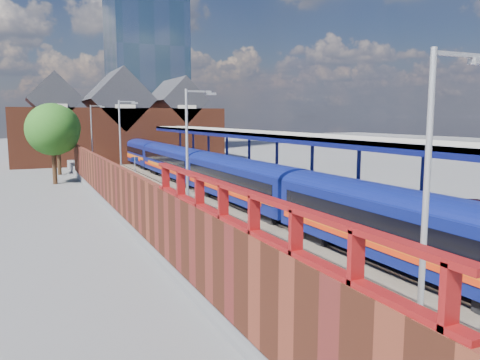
{
  "coord_description": "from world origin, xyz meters",
  "views": [
    {
      "loc": [
        -13.32,
        -14.35,
        6.75
      ],
      "look_at": [
        -0.37,
        13.43,
        2.6
      ],
      "focal_mm": 35.0,
      "sensor_mm": 36.0,
      "label": 1
    }
  ],
  "objects_px": {
    "train": "(203,168)",
    "lamp_post_d": "(93,133)",
    "lamp_post_b": "(190,155)",
    "parked_car_blue": "(301,178)",
    "lamp_post_a": "(431,210)",
    "lamp_post_c": "(122,140)",
    "parked_car_red": "(477,211)",
    "parked_car_silver": "(476,220)",
    "platform_sign": "(135,166)",
    "parked_car_dark": "(376,199)"
  },
  "relations": [
    {
      "from": "platform_sign",
      "to": "parked_car_dark",
      "type": "bearing_deg",
      "value": -54.09
    },
    {
      "from": "train",
      "to": "platform_sign",
      "type": "height_order",
      "value": "platform_sign"
    },
    {
      "from": "lamp_post_d",
      "to": "train",
      "type": "bearing_deg",
      "value": -57.92
    },
    {
      "from": "lamp_post_a",
      "to": "parked_car_red",
      "type": "distance_m",
      "value": 18.46
    },
    {
      "from": "parked_car_dark",
      "to": "parked_car_blue",
      "type": "height_order",
      "value": "parked_car_dark"
    },
    {
      "from": "train",
      "to": "parked_car_red",
      "type": "distance_m",
      "value": 24.04
    },
    {
      "from": "train",
      "to": "lamp_post_a",
      "type": "bearing_deg",
      "value": -103.21
    },
    {
      "from": "lamp_post_c",
      "to": "parked_car_silver",
      "type": "relative_size",
      "value": 1.83
    },
    {
      "from": "parked_car_red",
      "to": "parked_car_dark",
      "type": "distance_m",
      "value": 5.93
    },
    {
      "from": "train",
      "to": "lamp_post_a",
      "type": "xyz_separation_m",
      "value": [
        -7.86,
        -33.47,
        2.87
      ]
    },
    {
      "from": "lamp_post_a",
      "to": "platform_sign",
      "type": "height_order",
      "value": "lamp_post_a"
    },
    {
      "from": "train",
      "to": "lamp_post_c",
      "type": "xyz_separation_m",
      "value": [
        -7.86,
        -3.47,
        2.87
      ]
    },
    {
      "from": "lamp_post_b",
      "to": "lamp_post_d",
      "type": "relative_size",
      "value": 1.0
    },
    {
      "from": "lamp_post_a",
      "to": "lamp_post_c",
      "type": "bearing_deg",
      "value": 90.0
    },
    {
      "from": "lamp_post_a",
      "to": "lamp_post_d",
      "type": "height_order",
      "value": "same"
    },
    {
      "from": "platform_sign",
      "to": "lamp_post_c",
      "type": "bearing_deg",
      "value": -124.26
    },
    {
      "from": "parked_car_silver",
      "to": "lamp_post_d",
      "type": "bearing_deg",
      "value": 38.65
    },
    {
      "from": "lamp_post_b",
      "to": "parked_car_silver",
      "type": "height_order",
      "value": "lamp_post_b"
    },
    {
      "from": "lamp_post_c",
      "to": "parked_car_dark",
      "type": "relative_size",
      "value": 1.54
    },
    {
      "from": "lamp_post_a",
      "to": "lamp_post_b",
      "type": "distance_m",
      "value": 14.0
    },
    {
      "from": "train",
      "to": "lamp_post_a",
      "type": "relative_size",
      "value": 9.42
    },
    {
      "from": "lamp_post_c",
      "to": "parked_car_dark",
      "type": "distance_m",
      "value": 19.27
    },
    {
      "from": "lamp_post_b",
      "to": "lamp_post_d",
      "type": "xyz_separation_m",
      "value": [
        0.0,
        32.0,
        0.0
      ]
    },
    {
      "from": "lamp_post_b",
      "to": "parked_car_red",
      "type": "distance_m",
      "value": 15.61
    },
    {
      "from": "lamp_post_b",
      "to": "parked_car_dark",
      "type": "relative_size",
      "value": 1.54
    },
    {
      "from": "lamp_post_a",
      "to": "lamp_post_b",
      "type": "height_order",
      "value": "same"
    },
    {
      "from": "train",
      "to": "parked_car_silver",
      "type": "distance_m",
      "value": 24.68
    },
    {
      "from": "parked_car_silver",
      "to": "parked_car_blue",
      "type": "bearing_deg",
      "value": 15.2
    },
    {
      "from": "lamp_post_a",
      "to": "parked_car_silver",
      "type": "height_order",
      "value": "lamp_post_a"
    },
    {
      "from": "lamp_post_a",
      "to": "parked_car_blue",
      "type": "xyz_separation_m",
      "value": [
        14.47,
        27.23,
        -3.39
      ]
    },
    {
      "from": "lamp_post_b",
      "to": "parked_car_blue",
      "type": "height_order",
      "value": "lamp_post_b"
    },
    {
      "from": "lamp_post_a",
      "to": "parked_car_blue",
      "type": "height_order",
      "value": "lamp_post_a"
    },
    {
      "from": "lamp_post_d",
      "to": "parked_car_blue",
      "type": "bearing_deg",
      "value": -52.37
    },
    {
      "from": "lamp_post_b",
      "to": "parked_car_silver",
      "type": "bearing_deg",
      "value": -18.74
    },
    {
      "from": "train",
      "to": "parked_car_dark",
      "type": "xyz_separation_m",
      "value": [
        5.04,
        -17.4,
        -0.46
      ]
    },
    {
      "from": "lamp_post_b",
      "to": "parked_car_dark",
      "type": "bearing_deg",
      "value": 9.11
    },
    {
      "from": "train",
      "to": "lamp_post_d",
      "type": "relative_size",
      "value": 9.42
    },
    {
      "from": "lamp_post_c",
      "to": "lamp_post_d",
      "type": "bearing_deg",
      "value": 90.0
    },
    {
      "from": "platform_sign",
      "to": "train",
      "type": "bearing_deg",
      "value": 12.72
    },
    {
      "from": "train",
      "to": "lamp_post_b",
      "type": "bearing_deg",
      "value": -111.98
    },
    {
      "from": "lamp_post_b",
      "to": "parked_car_blue",
      "type": "distance_m",
      "value": 19.9
    },
    {
      "from": "parked_car_silver",
      "to": "parked_car_dark",
      "type": "bearing_deg",
      "value": 23.31
    },
    {
      "from": "lamp_post_b",
      "to": "parked_car_silver",
      "type": "relative_size",
      "value": 1.83
    },
    {
      "from": "lamp_post_b",
      "to": "lamp_post_c",
      "type": "bearing_deg",
      "value": 90.0
    },
    {
      "from": "parked_car_dark",
      "to": "parked_car_blue",
      "type": "relative_size",
      "value": 1.05
    },
    {
      "from": "platform_sign",
      "to": "parked_car_silver",
      "type": "relative_size",
      "value": 0.65
    },
    {
      "from": "lamp_post_c",
      "to": "parked_car_red",
      "type": "height_order",
      "value": "lamp_post_c"
    },
    {
      "from": "lamp_post_c",
      "to": "parked_car_dark",
      "type": "xyz_separation_m",
      "value": [
        12.9,
        -13.93,
        -3.33
      ]
    },
    {
      "from": "lamp_post_c",
      "to": "parked_car_red",
      "type": "xyz_separation_m",
      "value": [
        14.85,
        -19.53,
        -3.24
      ]
    },
    {
      "from": "lamp_post_a",
      "to": "platform_sign",
      "type": "distance_m",
      "value": 32.11
    }
  ]
}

